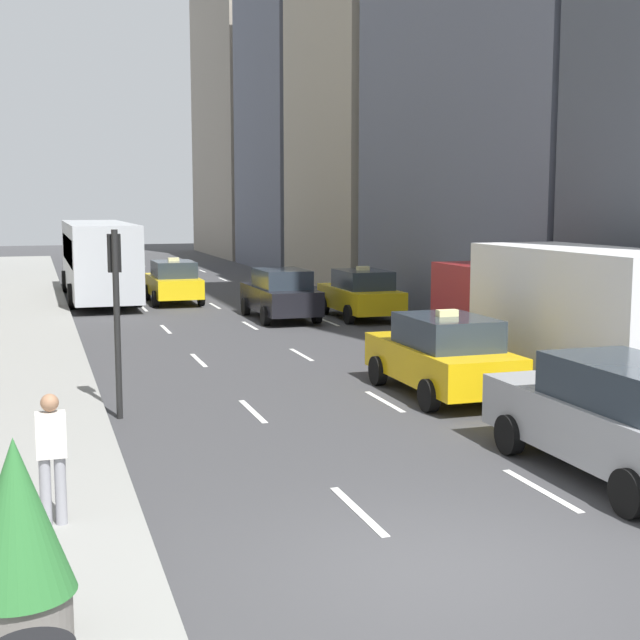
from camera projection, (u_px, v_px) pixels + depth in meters
name	position (u px, v px, depth m)	size (l,w,h in m)	color
ground_plane	(436.00, 567.00, 10.09)	(160.00, 160.00, 0.00)	#3D3D3F
lane_markings	(231.00, 315.00, 32.58)	(5.72, 56.00, 0.01)	white
taxi_lead	(442.00, 355.00, 18.93)	(2.02, 4.40, 1.87)	yellow
taxi_second	(173.00, 282.00, 36.32)	(2.02, 4.40, 1.87)	yellow
taxi_third	(361.00, 294.00, 31.53)	(2.02, 4.40, 1.87)	yellow
sedan_black_near	(280.00, 294.00, 31.21)	(2.02, 4.66, 1.79)	black
sedan_silver_behind	(620.00, 418.00, 13.22)	(2.02, 5.00, 1.81)	#9EA0A5
city_bus	(98.00, 257.00, 37.51)	(2.80, 11.61, 3.25)	#B7BCC1
box_truck	(560.00, 312.00, 19.61)	(2.58, 8.40, 3.15)	maroon
planter_with_shrub	(17.00, 543.00, 7.77)	(1.00, 1.00, 1.95)	slate
pedestrian_near_curb	(52.00, 452.00, 10.88)	(0.36, 0.22, 1.65)	gray
traffic_light_pole	(116.00, 293.00, 16.79)	(0.24, 0.42, 3.60)	black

